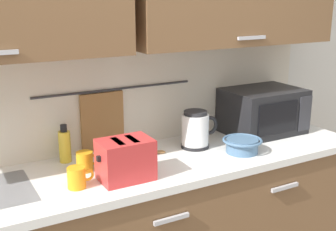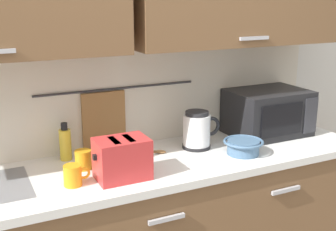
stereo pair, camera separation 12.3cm
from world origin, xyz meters
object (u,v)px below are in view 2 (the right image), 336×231
toaster (122,158)px  wooden_spoon (147,151)px  electric_kettle (197,130)px  mug_by_kettle (84,160)px  dish_soap_bottle (65,144)px  mug_near_sink (73,175)px  mixing_bowl (243,146)px  microwave (268,112)px

toaster → wooden_spoon: size_ratio=1.05×
electric_kettle → mug_by_kettle: 0.65m
electric_kettle → wooden_spoon: (-0.28, 0.05, -0.10)m
mug_by_kettle → dish_soap_bottle: bearing=107.3°
electric_kettle → wooden_spoon: 0.30m
electric_kettle → mug_near_sink: electric_kettle is taller
toaster → mug_by_kettle: (-0.13, 0.18, -0.05)m
mixing_bowl → wooden_spoon: bearing=151.5°
mug_near_sink → toaster: bearing=-4.7°
mug_near_sink → dish_soap_bottle: bearing=82.6°
mug_near_sink → wooden_spoon: 0.52m
mixing_bowl → mug_by_kettle: (-0.82, 0.17, 0.00)m
dish_soap_bottle → toaster: (0.18, -0.35, 0.01)m
dish_soap_bottle → mug_by_kettle: (0.05, -0.16, -0.04)m
microwave → mug_by_kettle: 1.16m
mug_by_kettle → wooden_spoon: size_ratio=0.49×
mug_near_sink → mixing_bowl: mug_near_sink is taller
mug_by_kettle → wooden_spoon: bearing=11.8°
electric_kettle → wooden_spoon: bearing=169.9°
mug_by_kettle → wooden_spoon: (0.37, 0.08, -0.04)m
mixing_bowl → toaster: 0.69m
electric_kettle → toaster: bearing=-157.7°
microwave → dish_soap_bottle: 1.21m
microwave → wooden_spoon: size_ratio=1.88×
microwave → toaster: bearing=-166.5°
dish_soap_bottle → mug_near_sink: (-0.04, -0.33, -0.04)m
dish_soap_bottle → electric_kettle: bearing=-11.1°
mixing_bowl → mug_by_kettle: mug_by_kettle is taller
electric_kettle → mug_by_kettle: size_ratio=1.89×
mug_near_sink → wooden_spoon: (0.46, 0.24, -0.04)m
microwave → electric_kettle: 0.51m
dish_soap_bottle → toaster: 0.39m
microwave → mixing_bowl: (-0.33, -0.23, -0.09)m
mixing_bowl → mug_near_sink: bearing=179.9°
mug_near_sink → mixing_bowl: 0.91m
mug_near_sink → mixing_bowl: bearing=-0.1°
dish_soap_bottle → microwave: bearing=-4.9°
mug_near_sink → wooden_spoon: size_ratio=0.49×
mug_near_sink → toaster: toaster is taller
dish_soap_bottle → mixing_bowl: dish_soap_bottle is taller
dish_soap_bottle → mug_near_sink: dish_soap_bottle is taller
microwave → mug_by_kettle: microwave is taller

